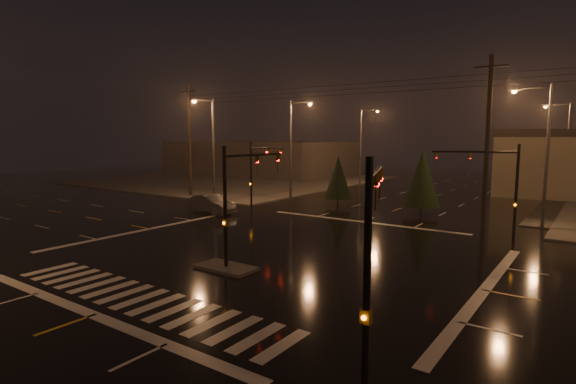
% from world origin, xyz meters
% --- Properties ---
extents(ground, '(140.00, 140.00, 0.00)m').
position_xyz_m(ground, '(0.00, 0.00, 0.00)').
color(ground, black).
rests_on(ground, ground).
extents(sidewalk_nw, '(36.00, 36.00, 0.12)m').
position_xyz_m(sidewalk_nw, '(-30.00, 30.00, 0.06)').
color(sidewalk_nw, '#46433E').
rests_on(sidewalk_nw, ground).
extents(median_island, '(3.00, 1.60, 0.15)m').
position_xyz_m(median_island, '(0.00, -4.00, 0.07)').
color(median_island, '#46433E').
rests_on(median_island, ground).
extents(crosswalk, '(15.00, 2.60, 0.01)m').
position_xyz_m(crosswalk, '(0.00, -9.00, 0.01)').
color(crosswalk, beige).
rests_on(crosswalk, ground).
extents(stop_bar_near, '(16.00, 0.50, 0.01)m').
position_xyz_m(stop_bar_near, '(0.00, -11.00, 0.01)').
color(stop_bar_near, beige).
rests_on(stop_bar_near, ground).
extents(stop_bar_far, '(16.00, 0.50, 0.01)m').
position_xyz_m(stop_bar_far, '(0.00, 11.00, 0.01)').
color(stop_bar_far, beige).
rests_on(stop_bar_far, ground).
extents(commercial_block, '(30.00, 18.00, 5.60)m').
position_xyz_m(commercial_block, '(-35.00, 42.00, 2.80)').
color(commercial_block, '#3C3635').
rests_on(commercial_block, ground).
extents(signal_mast_median, '(0.25, 4.59, 6.00)m').
position_xyz_m(signal_mast_median, '(0.00, -3.07, 3.75)').
color(signal_mast_median, black).
rests_on(signal_mast_median, ground).
extents(signal_mast_ne, '(4.84, 1.86, 6.00)m').
position_xyz_m(signal_mast_ne, '(9.50, 10.14, 3.79)').
color(signal_mast_ne, black).
rests_on(signal_mast_ne, ground).
extents(signal_mast_nw, '(4.84, 1.86, 6.00)m').
position_xyz_m(signal_mast_nw, '(-9.50, 10.14, 3.79)').
color(signal_mast_nw, black).
rests_on(signal_mast_nw, ground).
extents(signal_mast_se, '(1.55, 3.87, 6.00)m').
position_xyz_m(signal_mast_se, '(10.23, -9.75, 3.71)').
color(signal_mast_se, black).
rests_on(signal_mast_se, ground).
extents(streetlight_1, '(2.77, 0.32, 10.00)m').
position_xyz_m(streetlight_1, '(-11.18, 18.00, 5.80)').
color(streetlight_1, '#38383A').
rests_on(streetlight_1, ground).
extents(streetlight_2, '(2.77, 0.32, 10.00)m').
position_xyz_m(streetlight_2, '(-11.18, 34.00, 5.80)').
color(streetlight_2, '#38383A').
rests_on(streetlight_2, ground).
extents(streetlight_3, '(2.77, 0.32, 10.00)m').
position_xyz_m(streetlight_3, '(11.18, 16.00, 5.80)').
color(streetlight_3, '#38383A').
rests_on(streetlight_3, ground).
extents(streetlight_4, '(2.77, 0.32, 10.00)m').
position_xyz_m(streetlight_4, '(11.18, 36.00, 5.80)').
color(streetlight_4, '#38383A').
rests_on(streetlight_4, ground).
extents(streetlight_5, '(0.32, 2.77, 10.00)m').
position_xyz_m(streetlight_5, '(-16.00, 11.18, 5.80)').
color(streetlight_5, '#38383A').
rests_on(streetlight_5, ground).
extents(utility_pole_0, '(2.20, 0.32, 12.00)m').
position_xyz_m(utility_pole_0, '(-22.00, 14.00, 6.13)').
color(utility_pole_0, black).
rests_on(utility_pole_0, ground).
extents(utility_pole_1, '(2.20, 0.32, 12.00)m').
position_xyz_m(utility_pole_1, '(8.00, 14.00, 6.13)').
color(utility_pole_1, black).
rests_on(utility_pole_1, ground).
extents(conifer_3, '(2.54, 2.54, 4.67)m').
position_xyz_m(conifer_3, '(-5.42, 17.03, 2.68)').
color(conifer_3, black).
rests_on(conifer_3, ground).
extents(conifer_4, '(3.01, 3.01, 5.41)m').
position_xyz_m(conifer_4, '(2.55, 16.82, 3.05)').
color(conifer_4, black).
rests_on(conifer_4, ground).
extents(car_crossing, '(4.83, 2.03, 1.55)m').
position_xyz_m(car_crossing, '(-12.26, 7.30, 0.78)').
color(car_crossing, '#525559').
rests_on(car_crossing, ground).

